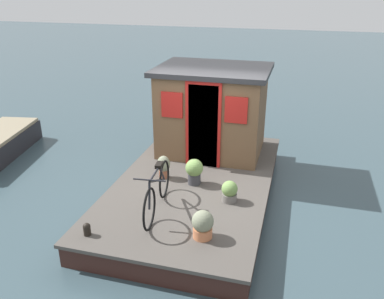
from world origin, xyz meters
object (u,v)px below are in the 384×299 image
Objects in this scene: potted_plant_ivy at (203,224)px; potted_plant_fern at (164,166)px; bicycle at (157,191)px; houseboat_cabin at (212,110)px; mooring_bollard at (87,229)px; potted_plant_succulent at (194,171)px; potted_plant_basil at (229,191)px.

potted_plant_fern is (1.68, 1.20, 0.02)m from potted_plant_ivy.
potted_plant_fern is at bearing 14.62° from bicycle.
houseboat_cabin reaches higher than potted_plant_ivy.
mooring_bollard is at bearing 163.52° from houseboat_cabin.
potted_plant_ivy is at bearing -160.58° from potted_plant_succulent.
bicycle is 8.13× the size of mooring_bollard.
mooring_bollard is at bearing 139.56° from bicycle.
mooring_bollard is (-0.41, 1.68, -0.12)m from potted_plant_ivy.
potted_plant_fern is 1.20× the size of potted_plant_basil.
houseboat_cabin is 11.48× the size of mooring_bollard.
potted_plant_fern is (1.17, 0.31, -0.13)m from bicycle.
bicycle is 1.04m from potted_plant_ivy.
potted_plant_succulent is at bearing -178.60° from houseboat_cabin.
potted_plant_fern reaches higher than potted_plant_basil.
potted_plant_basil is (-2.09, -0.79, -0.76)m from houseboat_cabin.
bicycle is 3.76× the size of potted_plant_ivy.
potted_plant_ivy is at bearing -76.20° from mooring_bollard.
potted_plant_succulent is at bearing 58.95° from potted_plant_basil.
potted_plant_basil is at bearing -59.62° from bicycle.
potted_plant_succulent reaches higher than potted_plant_fern.
potted_plant_succulent reaches higher than mooring_bollard.
mooring_bollard is at bearing 150.94° from potted_plant_succulent.
potted_plant_fern is 1.49m from potted_plant_basil.
potted_plant_basil is (0.64, -1.08, -0.19)m from bicycle.
bicycle is at bearing 163.12° from potted_plant_succulent.
bicycle is at bearing -165.38° from potted_plant_fern.
bicycle is 3.37× the size of potted_plant_succulent.
houseboat_cabin is 3.90m from mooring_bollard.
potted_plant_ivy reaches higher than mooring_bollard.
potted_plant_basil is at bearing -121.05° from potted_plant_succulent.
potted_plant_succulent reaches higher than potted_plant_basil.
potted_plant_basil is at bearing -9.32° from potted_plant_ivy.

